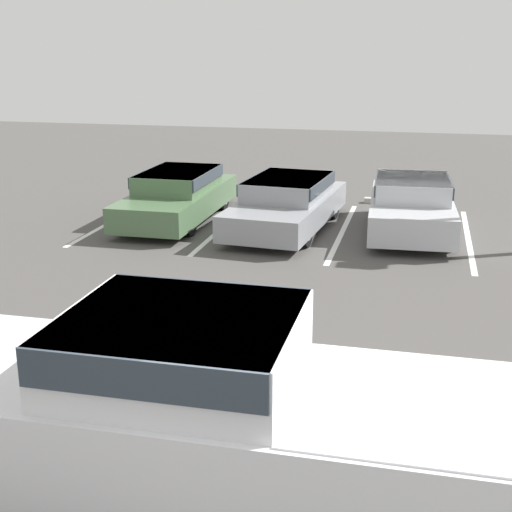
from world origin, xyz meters
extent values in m
plane|color=#4C4947|center=(0.00, 0.00, 0.00)|extent=(60.00, 60.00, 0.00)
cube|color=white|center=(-5.94, 10.25, 0.00)|extent=(0.12, 5.42, 0.01)
cube|color=white|center=(-3.16, 10.25, 0.00)|extent=(0.12, 5.42, 0.01)
cube|color=white|center=(-0.38, 10.25, 0.00)|extent=(0.12, 5.42, 0.01)
cube|color=white|center=(2.40, 10.25, 0.00)|extent=(0.12, 5.42, 0.01)
cube|color=silver|center=(-0.40, 0.03, 0.74)|extent=(5.86, 2.10, 0.93)
cube|color=silver|center=(-0.69, 0.02, 1.51)|extent=(2.11, 1.91, 0.61)
cube|color=#2D3842|center=(-0.69, 0.02, 1.65)|extent=(2.07, 1.98, 0.34)
cube|color=silver|center=(1.45, 0.03, 1.15)|extent=(2.17, 2.00, 0.13)
cylinder|color=black|center=(1.36, 0.89, 0.45)|extent=(0.90, 0.32, 0.90)
cylinder|color=#ADADB2|center=(1.36, 0.89, 0.45)|extent=(0.50, 0.33, 0.50)
cylinder|color=black|center=(-2.16, 0.88, 0.45)|extent=(0.90, 0.32, 0.90)
cylinder|color=#ADADB2|center=(-2.16, 0.88, 0.45)|extent=(0.50, 0.33, 0.50)
cube|color=#4C6B47|center=(-4.43, 10.45, 0.46)|extent=(1.72, 4.69, 0.58)
cube|color=#4C6B47|center=(-4.43, 10.54, 0.98)|extent=(1.51, 2.44, 0.45)
cube|color=#2D3842|center=(-4.43, 10.54, 1.07)|extent=(1.58, 2.39, 0.27)
cylinder|color=black|center=(-3.70, 9.09, 0.31)|extent=(0.22, 0.63, 0.63)
cylinder|color=#ADADB2|center=(-3.70, 9.09, 0.31)|extent=(0.23, 0.35, 0.34)
cylinder|color=black|center=(-5.16, 9.09, 0.31)|extent=(0.22, 0.63, 0.63)
cylinder|color=#ADADB2|center=(-5.16, 9.09, 0.31)|extent=(0.23, 0.35, 0.34)
cylinder|color=black|center=(-3.69, 11.80, 0.31)|extent=(0.22, 0.63, 0.63)
cylinder|color=#ADADB2|center=(-3.69, 11.80, 0.31)|extent=(0.23, 0.35, 0.34)
cylinder|color=black|center=(-5.16, 11.81, 0.31)|extent=(0.22, 0.63, 0.63)
cylinder|color=#ADADB2|center=(-5.16, 11.81, 0.31)|extent=(0.23, 0.35, 0.34)
cube|color=gray|center=(-1.68, 10.20, 0.46)|extent=(2.22, 4.81, 0.56)
cube|color=gray|center=(-1.67, 10.30, 0.97)|extent=(1.81, 2.56, 0.45)
cube|color=#2D3842|center=(-1.67, 10.30, 1.06)|extent=(1.87, 2.52, 0.27)
cylinder|color=black|center=(-1.02, 8.79, 0.33)|extent=(0.28, 0.68, 0.66)
cylinder|color=#ADADB2|center=(-1.02, 8.79, 0.33)|extent=(0.26, 0.38, 0.36)
cylinder|color=black|center=(-2.58, 8.92, 0.33)|extent=(0.28, 0.68, 0.66)
cylinder|color=#ADADB2|center=(-2.58, 8.92, 0.33)|extent=(0.26, 0.38, 0.36)
cylinder|color=black|center=(-0.78, 11.48, 0.33)|extent=(0.28, 0.68, 0.66)
cylinder|color=#ADADB2|center=(-0.78, 11.48, 0.33)|extent=(0.26, 0.38, 0.36)
cylinder|color=black|center=(-2.34, 11.62, 0.33)|extent=(0.28, 0.68, 0.66)
cylinder|color=#ADADB2|center=(-2.34, 11.62, 0.33)|extent=(0.26, 0.38, 0.36)
cube|color=#B7BABF|center=(1.12, 10.46, 0.50)|extent=(2.00, 4.28, 0.63)
cube|color=#B7BABF|center=(1.12, 10.55, 1.03)|extent=(1.69, 2.26, 0.44)
cube|color=#2D3842|center=(1.12, 10.55, 1.12)|extent=(1.76, 2.22, 0.26)
cylinder|color=black|center=(1.95, 9.28, 0.34)|extent=(0.25, 0.69, 0.68)
cylinder|color=#ADADB2|center=(1.95, 9.28, 0.34)|extent=(0.25, 0.38, 0.37)
cylinder|color=black|center=(0.41, 9.21, 0.34)|extent=(0.25, 0.69, 0.68)
cylinder|color=#ADADB2|center=(0.41, 9.21, 0.34)|extent=(0.25, 0.38, 0.37)
cylinder|color=black|center=(1.84, 11.72, 0.34)|extent=(0.25, 0.69, 0.68)
cylinder|color=#ADADB2|center=(1.84, 11.72, 0.34)|extent=(0.25, 0.38, 0.37)
cylinder|color=black|center=(0.29, 11.64, 0.34)|extent=(0.25, 0.69, 0.68)
cylinder|color=#ADADB2|center=(0.29, 11.64, 0.34)|extent=(0.25, 0.38, 0.37)
cube|color=#B7B2A8|center=(0.66, 13.48, 0.07)|extent=(1.66, 0.20, 0.14)
camera|label=1|loc=(1.34, -5.58, 4.14)|focal=50.00mm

